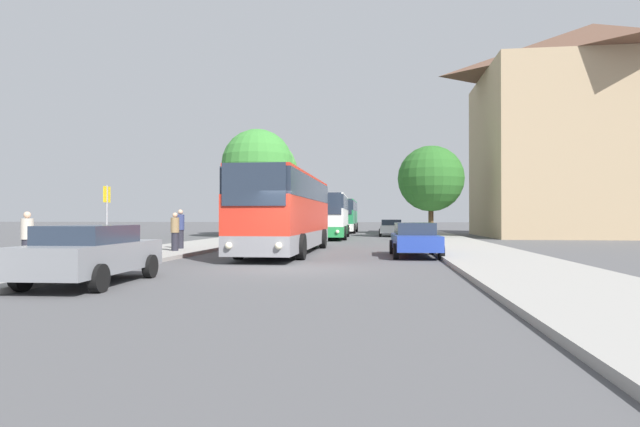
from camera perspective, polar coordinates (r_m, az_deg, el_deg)
name	(u,v)px	position (r m, az deg, el deg)	size (l,w,h in m)	color
ground_plane	(292,269)	(15.75, -3.18, -6.30)	(300.00, 300.00, 0.00)	#4C4C4F
sidewalk_left	(84,264)	(18.33, -25.35, -5.20)	(4.00, 120.00, 0.15)	gray
sidewalk_right	(525,269)	(16.07, 22.36, -5.89)	(4.00, 120.00, 0.15)	gray
building_right_background	(593,130)	(47.41, 28.78, 8.36)	(17.75, 13.21, 17.64)	tan
bus_front	(287,212)	(22.53, -3.79, 0.17)	(2.74, 11.94, 3.46)	gray
bus_middle	(329,215)	(38.03, 1.06, -0.22)	(3.12, 10.54, 3.28)	#238942
bus_rear	(343,215)	(52.74, 2.70, -0.23)	(2.93, 11.56, 3.37)	silver
parked_car_left_curb	(92,253)	(13.19, -24.65, -4.12)	(2.09, 4.28, 1.42)	slate
parked_car_right_near	(415,239)	(20.75, 10.78, -2.86)	(2.01, 4.35, 1.38)	#233D9E
parked_car_right_far	(391,228)	(42.61, 8.15, -1.60)	(2.07, 3.99, 1.41)	#B7B7BC
bus_stop_sign	(107,212)	(20.25, -23.18, 0.13)	(0.08, 0.45, 2.67)	gray
pedestrian_waiting_near	(180,229)	(24.20, -15.67, -1.68)	(0.36, 0.36, 1.83)	#23232D
pedestrian_waiting_far	(27,238)	(17.87, -30.47, -2.42)	(0.36, 0.36, 1.64)	#23232D
pedestrian_walking_back	(175,232)	(22.65, -16.25, -1.99)	(0.36, 0.36, 1.67)	#23232D
tree_left_near	(263,172)	(45.76, -6.59, 4.69)	(6.41, 6.41, 8.76)	#47331E
tree_left_far	(257,165)	(40.03, -7.16, 5.52)	(5.65, 5.65, 8.45)	#513D23
tree_right_near	(431,179)	(40.17, 12.56, 3.91)	(5.16, 5.16, 7.08)	#47331E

